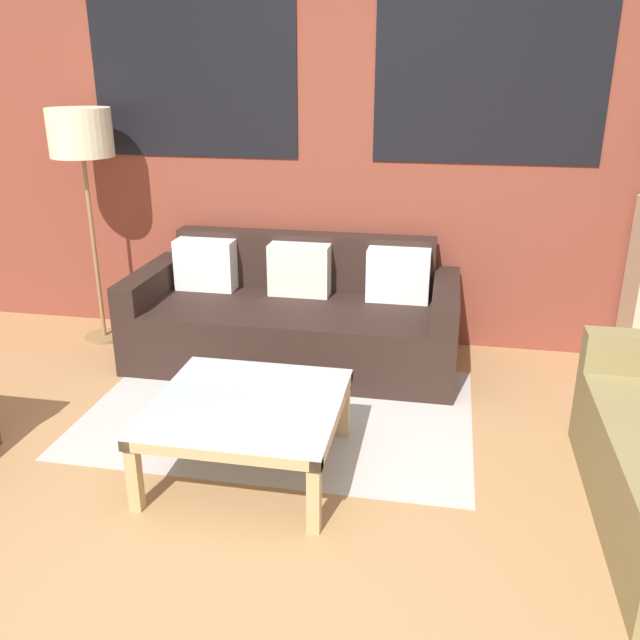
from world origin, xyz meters
TOP-DOWN VIEW (x-y plane):
  - ground_plane at (0.00, 0.00)m, footprint 16.00×16.00m
  - wall_back_brick at (0.00, 2.44)m, footprint 8.40×0.09m
  - rug at (-0.11, 1.21)m, footprint 2.13×1.44m
  - couch_dark at (-0.18, 1.95)m, footprint 2.08×0.88m
  - coffee_table at (-0.11, 0.62)m, footprint 0.87×0.87m
  - floor_lamp at (-1.61, 2.05)m, footprint 0.41×0.41m

SIDE VIEW (x-z plane):
  - ground_plane at x=0.00m, z-range 0.00..0.00m
  - rug at x=-0.11m, z-range 0.00..0.00m
  - couch_dark at x=-0.18m, z-range -0.11..0.67m
  - coffee_table at x=-0.11m, z-range 0.13..0.50m
  - floor_lamp at x=-1.61m, z-range 0.58..2.16m
  - wall_back_brick at x=0.00m, z-range 0.01..2.81m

